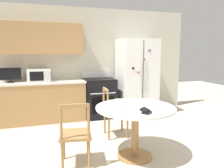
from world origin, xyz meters
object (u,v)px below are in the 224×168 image
at_px(oven_range, 99,97).
at_px(candle_glass, 118,102).
at_px(refrigerator, 137,77).
at_px(microwave, 39,75).
at_px(countertop_tv, 10,74).
at_px(dining_chair_far, 114,113).
at_px(wallet, 146,111).
at_px(dining_chair_left, 75,135).

height_order(oven_range, candle_glass, oven_range).
bearing_deg(refrigerator, oven_range, 177.50).
bearing_deg(oven_range, microwave, 177.11).
bearing_deg(countertop_tv, oven_range, -2.31).
relative_size(microwave, candle_glass, 5.47).
bearing_deg(dining_chair_far, microwave, -133.01).
bearing_deg(countertop_tv, wallet, -53.68).
bearing_deg(oven_range, dining_chair_left, -112.21).
bearing_deg(countertop_tv, microwave, -0.94).
relative_size(refrigerator, dining_chair_left, 2.06).
height_order(refrigerator, oven_range, refrigerator).
bearing_deg(countertop_tv, candle_glass, -50.00).
height_order(countertop_tv, dining_chair_left, countertop_tv).
bearing_deg(candle_glass, dining_chair_far, 76.38).
bearing_deg(dining_chair_left, microwave, 110.63).
bearing_deg(candle_glass, oven_range, 83.89).
xyz_separation_m(countertop_tv, dining_chair_left, (1.05, -2.23, -0.64)).
distance_m(refrigerator, dining_chair_left, 2.83).
relative_size(dining_chair_far, wallet, 5.19).
distance_m(countertop_tv, dining_chair_left, 2.54).
xyz_separation_m(dining_chair_left, wallet, (0.86, -0.37, 0.36)).
relative_size(refrigerator, candle_glass, 20.98).
distance_m(microwave, dining_chair_left, 2.35).
bearing_deg(candle_glass, countertop_tv, 130.00).
distance_m(refrigerator, dining_chair_far, 1.67).
height_order(dining_chair_left, wallet, dining_chair_left).
xyz_separation_m(countertop_tv, dining_chair_far, (1.88, -1.37, -0.64)).
xyz_separation_m(oven_range, candle_glass, (-0.21, -1.97, 0.33)).
distance_m(microwave, wallet, 2.92).
bearing_deg(oven_range, dining_chair_far, -92.06).
bearing_deg(candle_glass, microwave, 119.21).
height_order(oven_range, countertop_tv, countertop_tv).
xyz_separation_m(refrigerator, oven_range, (-0.95, 0.04, -0.46)).
relative_size(microwave, dining_chair_left, 0.54).
height_order(countertop_tv, candle_glass, countertop_tv).
bearing_deg(wallet, dining_chair_far, 91.29).
bearing_deg(dining_chair_far, oven_range, -178.87).
height_order(dining_chair_far, wallet, dining_chair_far).
bearing_deg(dining_chair_far, refrigerator, 144.67).
height_order(refrigerator, wallet, refrigerator).
bearing_deg(microwave, refrigerator, -2.73).
relative_size(dining_chair_left, wallet, 5.19).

